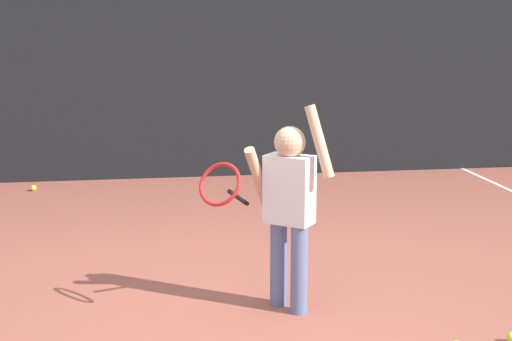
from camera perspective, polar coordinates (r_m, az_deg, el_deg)
ground_plane at (r=4.48m, az=-0.42°, el=-12.84°), size 20.00×20.00×0.00m
back_fence_windscreen at (r=8.81m, az=-4.89°, el=8.62°), size 13.74×0.08×2.84m
fence_post_2 at (r=9.29m, az=9.18°, el=9.12°), size 0.09×0.09×2.99m
tennis_player at (r=4.68m, az=2.37°, el=-2.39°), size 0.89×0.51×1.35m
tennis_ball_1 at (r=4.65m, az=19.23°, el=-12.13°), size 0.07×0.07×0.07m
tennis_ball_2 at (r=8.54m, az=-16.87°, el=-1.31°), size 0.07×0.07×0.07m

